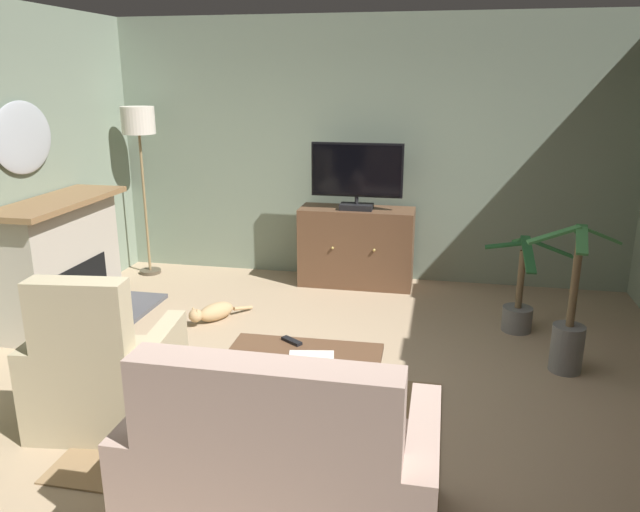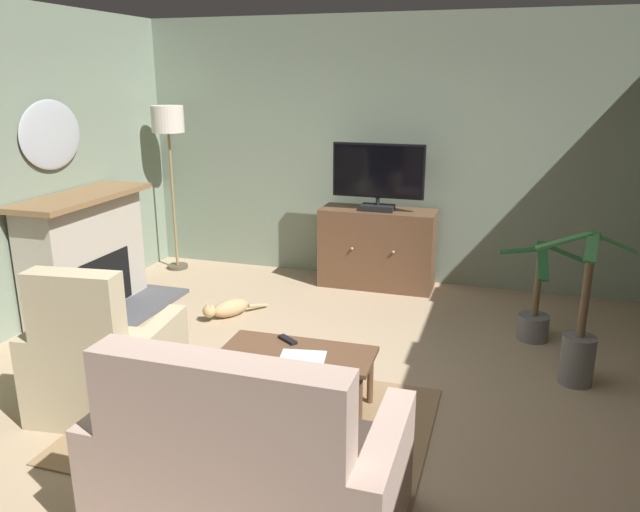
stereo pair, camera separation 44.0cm
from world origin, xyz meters
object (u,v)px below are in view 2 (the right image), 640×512
tv_cabinet (377,250)px  tv_remote (288,340)px  coffee_table (298,358)px  potted_plant_tall_palm_by_window (579,344)px  television (378,175)px  wall_mirror_oval (51,135)px  cat (228,308)px  fireplace (87,257)px  potted_plant_leafy_by_curtain (535,314)px  armchair_angled_to_table (104,364)px  sofa_floral (249,470)px  folded_newspaper (303,357)px  floor_lamp (168,131)px

tv_cabinet → tv_remote: (-0.09, -2.55, 0.03)m
tv_cabinet → coffee_table: bearing=-89.3°
tv_cabinet → potted_plant_tall_palm_by_window: size_ratio=1.04×
television → potted_plant_tall_palm_by_window: (1.90, -1.67, -0.92)m
tv_cabinet → wall_mirror_oval: bearing=-150.1°
television → cat: size_ratio=1.66×
fireplace → potted_plant_tall_palm_by_window: 4.40m
tv_remote → potted_plant_leafy_by_curtain: 2.32m
tv_remote → potted_plant_tall_palm_by_window: 2.16m
television → armchair_angled_to_table: television is taller
potted_plant_tall_palm_by_window → cat: 3.09m
wall_mirror_oval → sofa_floral: (2.94, -2.32, -1.35)m
potted_plant_leafy_by_curtain → sofa_floral: bearing=-115.9°
sofa_floral → fireplace: bearing=139.2°
wall_mirror_oval → coffee_table: 3.26m
fireplace → armchair_angled_to_table: size_ratio=1.41×
potted_plant_leafy_by_curtain → coffee_table: bearing=-133.0°
coffee_table → cat: 1.83m
fireplace → armchair_angled_to_table: fireplace is taller
wall_mirror_oval → tv_remote: bearing=-20.3°
wall_mirror_oval → tv_remote: (2.65, -0.98, -1.26)m
coffee_table → potted_plant_leafy_by_curtain: size_ratio=1.17×
coffee_table → cat: (-1.19, 1.36, -0.28)m
wall_mirror_oval → sofa_floral: 3.98m
tv_cabinet → armchair_angled_to_table: (-1.21, -3.10, -0.07)m
folded_newspaper → potted_plant_leafy_by_curtain: size_ratio=0.34×
potted_plant_tall_palm_by_window → floor_lamp: floor_lamp is taller
television → sofa_floral: size_ratio=0.65×
folded_newspaper → coffee_table: bearing=116.0°
tv_cabinet → sofa_floral: 3.90m
tv_cabinet → television: television is taller
television → potted_plant_tall_palm_by_window: 2.69m
tv_remote → wall_mirror_oval: bearing=14.3°
potted_plant_tall_palm_by_window → potted_plant_leafy_by_curtain: size_ratio=1.31×
tv_cabinet → sofa_floral: sofa_floral is taller
coffee_table → potted_plant_leafy_by_curtain: potted_plant_leafy_by_curtain is taller
fireplace → tv_remote: 2.59m
television → wall_mirror_oval: bearing=-151.0°
fireplace → armchair_angled_to_table: bearing=-50.2°
fireplace → floor_lamp: 1.83m
tv_cabinet → floor_lamp: bearing=-178.0°
television → floor_lamp: 2.44m
fireplace → wall_mirror_oval: (-0.25, 0.00, 1.14)m
potted_plant_tall_palm_by_window → cat: size_ratio=2.03×
potted_plant_leafy_by_curtain → cat: (-2.77, -0.33, -0.15)m
tv_remote → potted_plant_leafy_by_curtain: potted_plant_leafy_by_curtain is taller
fireplace → sofa_floral: 3.56m
cat → sofa_floral: bearing=-62.2°
wall_mirror_oval → television: (2.74, 1.52, -0.47)m
cat → tv_remote: bearing=-49.1°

